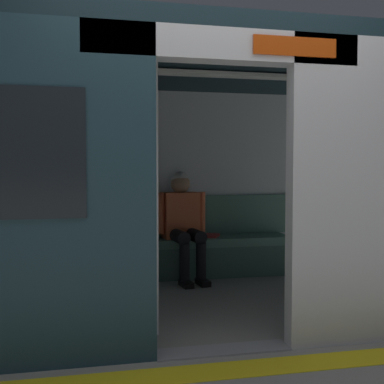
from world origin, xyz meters
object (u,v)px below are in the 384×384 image
at_px(train_car, 182,140).
at_px(book, 211,236).
at_px(handbag, 141,231).
at_px(grab_pole_door, 156,192).
at_px(person_seated, 183,218).
at_px(bench_seat, 169,248).

xyz_separation_m(train_car, book, (-0.53, -1.02, -0.99)).
height_order(handbag, grab_pole_door, grab_pole_door).
bearing_deg(book, train_car, 90.43).
bearing_deg(handbag, train_car, 103.17).
bearing_deg(grab_pole_door, handbag, -92.66).
xyz_separation_m(person_seated, handbag, (0.44, -0.13, -0.14)).
bearing_deg(handbag, person_seated, 163.87).
bearing_deg(bench_seat, person_seated, 159.38).
relative_size(train_car, grab_pole_door, 3.13).
bearing_deg(bench_seat, handbag, -13.97).
xyz_separation_m(bench_seat, person_seated, (-0.14, 0.05, 0.32)).
bearing_deg(handbag, bench_seat, 166.03).
relative_size(book, grab_pole_door, 0.11).
relative_size(bench_seat, handbag, 10.46).
distance_m(handbag, book, 0.78).
bearing_deg(train_car, book, -117.42).
bearing_deg(grab_pole_door, bench_seat, -102.47).
height_order(book, grab_pole_door, grab_pole_door).
bearing_deg(handbag, book, 177.54).
height_order(bench_seat, person_seated, person_seated).
bearing_deg(book, bench_seat, 32.75).
xyz_separation_m(bench_seat, handbag, (0.30, -0.07, 0.19)).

